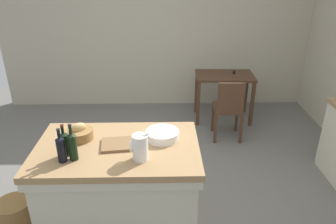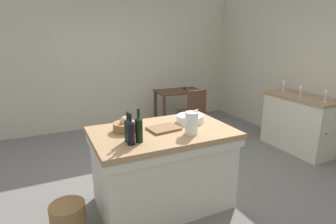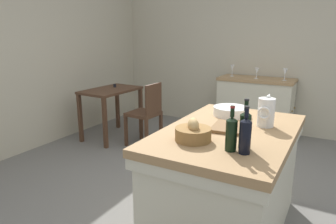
{
  "view_description": "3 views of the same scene",
  "coord_description": "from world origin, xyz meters",
  "px_view_note": "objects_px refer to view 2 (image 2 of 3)",
  "views": [
    {
      "loc": [
        0.04,
        -2.93,
        2.38
      ],
      "look_at": [
        0.11,
        0.34,
        0.85
      ],
      "focal_mm": 34.81,
      "sensor_mm": 36.0,
      "label": 1
    },
    {
      "loc": [
        -1.46,
        -2.89,
        1.84
      ],
      "look_at": [
        0.11,
        0.44,
        0.79
      ],
      "focal_mm": 29.12,
      "sensor_mm": 36.0,
      "label": 2
    },
    {
      "loc": [
        -2.57,
        -1.12,
        1.61
      ],
      "look_at": [
        0.11,
        0.38,
        0.8
      ],
      "focal_mm": 33.24,
      "sensor_mm": 36.0,
      "label": 3
    }
  ],
  "objects_px": {
    "writing_desk": "(179,96)",
    "wine_bottle_green": "(131,132)",
    "wash_bowl": "(190,118)",
    "pitcher": "(191,123)",
    "wine_bottle_dark": "(139,129)",
    "wine_glass_far_left": "(326,94)",
    "wicker_hamper": "(68,219)",
    "wooden_chair": "(193,111)",
    "wine_bottle_amber": "(128,129)",
    "cutting_board": "(164,128)",
    "island_table": "(163,165)",
    "wine_glass_middle": "(284,84)",
    "side_cabinet": "(298,123)",
    "wine_glass_left": "(301,89)",
    "bread_basket": "(125,126)"
  },
  "relations": [
    {
      "from": "wicker_hamper",
      "to": "wine_bottle_amber",
      "type": "bearing_deg",
      "value": -8.18
    },
    {
      "from": "wash_bowl",
      "to": "wine_bottle_green",
      "type": "relative_size",
      "value": 1.02
    },
    {
      "from": "writing_desk",
      "to": "wine_glass_middle",
      "type": "distance_m",
      "value": 1.97
    },
    {
      "from": "cutting_board",
      "to": "wine_bottle_dark",
      "type": "xyz_separation_m",
      "value": [
        -0.35,
        -0.22,
        0.12
      ]
    },
    {
      "from": "wooden_chair",
      "to": "wicker_hamper",
      "type": "xyz_separation_m",
      "value": [
        -2.36,
        -1.7,
        -0.34
      ]
    },
    {
      "from": "side_cabinet",
      "to": "writing_desk",
      "type": "height_order",
      "value": "side_cabinet"
    },
    {
      "from": "wine_bottle_green",
      "to": "wine_glass_far_left",
      "type": "height_order",
      "value": "wine_bottle_green"
    },
    {
      "from": "wine_bottle_green",
      "to": "wine_glass_left",
      "type": "height_order",
      "value": "wine_bottle_green"
    },
    {
      "from": "bread_basket",
      "to": "wine_bottle_amber",
      "type": "relative_size",
      "value": 0.86
    },
    {
      "from": "wine_bottle_amber",
      "to": "wine_glass_middle",
      "type": "xyz_separation_m",
      "value": [
        3.06,
        0.99,
        0.03
      ]
    },
    {
      "from": "wash_bowl",
      "to": "pitcher",
      "type": "bearing_deg",
      "value": -118.18
    },
    {
      "from": "writing_desk",
      "to": "pitcher",
      "type": "distance_m",
      "value": 2.82
    },
    {
      "from": "island_table",
      "to": "wine_bottle_green",
      "type": "distance_m",
      "value": 0.71
    },
    {
      "from": "writing_desk",
      "to": "wine_bottle_green",
      "type": "xyz_separation_m",
      "value": [
        -1.81,
        -2.55,
        0.36
      ]
    },
    {
      "from": "wash_bowl",
      "to": "wine_glass_middle",
      "type": "bearing_deg",
      "value": 17.77
    },
    {
      "from": "pitcher",
      "to": "wine_bottle_dark",
      "type": "xyz_separation_m",
      "value": [
        -0.55,
        0.01,
        0.02
      ]
    },
    {
      "from": "wooden_chair",
      "to": "wine_glass_far_left",
      "type": "height_order",
      "value": "wine_glass_far_left"
    },
    {
      "from": "wine_bottle_amber",
      "to": "wine_glass_middle",
      "type": "relative_size",
      "value": 1.61
    },
    {
      "from": "writing_desk",
      "to": "wine_bottle_dark",
      "type": "relative_size",
      "value": 2.83
    },
    {
      "from": "wicker_hamper",
      "to": "wine_glass_far_left",
      "type": "bearing_deg",
      "value": 1.43
    },
    {
      "from": "wine_bottle_dark",
      "to": "wine_glass_far_left",
      "type": "height_order",
      "value": "wine_bottle_dark"
    },
    {
      "from": "wine_bottle_green",
      "to": "wicker_hamper",
      "type": "bearing_deg",
      "value": 163.64
    },
    {
      "from": "wooden_chair",
      "to": "wine_glass_left",
      "type": "height_order",
      "value": "wine_glass_left"
    },
    {
      "from": "island_table",
      "to": "wooden_chair",
      "type": "xyz_separation_m",
      "value": [
        1.35,
        1.64,
        0.02
      ]
    },
    {
      "from": "wine_bottle_green",
      "to": "wine_glass_left",
      "type": "distance_m",
      "value": 3.06
    },
    {
      "from": "wine_bottle_dark",
      "to": "pitcher",
      "type": "bearing_deg",
      "value": -1.28
    },
    {
      "from": "side_cabinet",
      "to": "wash_bowl",
      "type": "xyz_separation_m",
      "value": [
        -2.22,
        -0.31,
        0.46
      ]
    },
    {
      "from": "island_table",
      "to": "cutting_board",
      "type": "relative_size",
      "value": 4.65
    },
    {
      "from": "writing_desk",
      "to": "wine_bottle_amber",
      "type": "xyz_separation_m",
      "value": [
        -1.81,
        -2.46,
        0.36
      ]
    },
    {
      "from": "wine_bottle_dark",
      "to": "wine_glass_far_left",
      "type": "relative_size",
      "value": 1.85
    },
    {
      "from": "wine_glass_middle",
      "to": "wooden_chair",
      "type": "bearing_deg",
      "value": 148.5
    },
    {
      "from": "side_cabinet",
      "to": "wine_bottle_amber",
      "type": "xyz_separation_m",
      "value": [
        -3.03,
        -0.58,
        0.54
      ]
    },
    {
      "from": "island_table",
      "to": "wine_glass_middle",
      "type": "distance_m",
      "value": 2.83
    },
    {
      "from": "wash_bowl",
      "to": "bread_basket",
      "type": "bearing_deg",
      "value": 178.87
    },
    {
      "from": "side_cabinet",
      "to": "wine_glass_far_left",
      "type": "xyz_separation_m",
      "value": [
        -0.03,
        -0.41,
        0.57
      ]
    },
    {
      "from": "bread_basket",
      "to": "writing_desk",
      "type": "bearing_deg",
      "value": 51.13
    },
    {
      "from": "cutting_board",
      "to": "writing_desk",
      "type": "bearing_deg",
      "value": 59.19
    },
    {
      "from": "writing_desk",
      "to": "wine_bottle_dark",
      "type": "height_order",
      "value": "wine_bottle_dark"
    },
    {
      "from": "writing_desk",
      "to": "wine_bottle_amber",
      "type": "distance_m",
      "value": 3.08
    },
    {
      "from": "wooden_chair",
      "to": "wine_glass_middle",
      "type": "xyz_separation_m",
      "value": [
        1.3,
        -0.8,
        0.53
      ]
    },
    {
      "from": "writing_desk",
      "to": "wine_bottle_amber",
      "type": "relative_size",
      "value": 3.18
    },
    {
      "from": "wine_bottle_green",
      "to": "wine_glass_left",
      "type": "bearing_deg",
      "value": 12.63
    },
    {
      "from": "island_table",
      "to": "wicker_hamper",
      "type": "relative_size",
      "value": 4.4
    },
    {
      "from": "wash_bowl",
      "to": "wicker_hamper",
      "type": "relative_size",
      "value": 0.93
    },
    {
      "from": "wine_glass_middle",
      "to": "cutting_board",
      "type": "bearing_deg",
      "value": -162.39
    },
    {
      "from": "wine_glass_middle",
      "to": "wine_bottle_amber",
      "type": "bearing_deg",
      "value": -162.09
    },
    {
      "from": "side_cabinet",
      "to": "pitcher",
      "type": "distance_m",
      "value": 2.55
    },
    {
      "from": "side_cabinet",
      "to": "writing_desk",
      "type": "xyz_separation_m",
      "value": [
        -1.23,
        1.88,
        0.18
      ]
    },
    {
      "from": "wooden_chair",
      "to": "cutting_board",
      "type": "distance_m",
      "value": 2.14
    },
    {
      "from": "wicker_hamper",
      "to": "wine_bottle_dark",
      "type": "bearing_deg",
      "value": -12.21
    }
  ]
}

